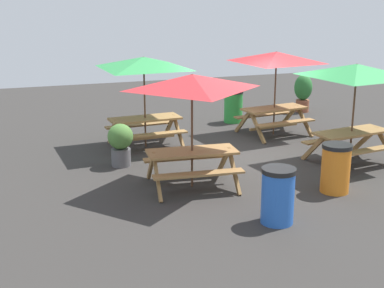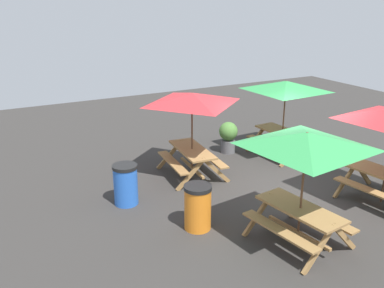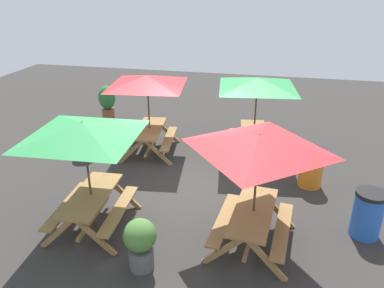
% 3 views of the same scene
% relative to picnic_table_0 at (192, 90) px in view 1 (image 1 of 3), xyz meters
% --- Properties ---
extents(ground_plane, '(24.00, 24.00, 0.00)m').
position_rel_picnic_table_0_xyz_m(ground_plane, '(1.89, 1.74, -1.99)').
color(ground_plane, '#33302D').
rests_on(ground_plane, ground).
extents(picnic_table_0, '(2.19, 2.19, 2.34)m').
position_rel_picnic_table_0_xyz_m(picnic_table_0, '(0.00, 0.00, 0.00)').
color(picnic_table_0, olive).
rests_on(picnic_table_0, ground).
extents(picnic_table_1, '(2.81, 2.81, 2.34)m').
position_rel_picnic_table_0_xyz_m(picnic_table_1, '(3.56, 3.22, 0.00)').
color(picnic_table_1, olive).
rests_on(picnic_table_1, ground).
extents(picnic_table_2, '(2.82, 2.82, 2.34)m').
position_rel_picnic_table_0_xyz_m(picnic_table_2, '(-0.13, 3.21, 0.00)').
color(picnic_table_2, olive).
rests_on(picnic_table_2, ground).
extents(picnic_table_3, '(2.81, 2.81, 2.34)m').
position_rel_picnic_table_0_xyz_m(picnic_table_3, '(3.98, 0.27, 0.00)').
color(picnic_table_3, olive).
rests_on(picnic_table_3, ground).
extents(trash_bin_green, '(0.59, 0.59, 0.98)m').
position_rel_picnic_table_0_xyz_m(trash_bin_green, '(3.10, 4.97, -1.49)').
color(trash_bin_green, green).
rests_on(trash_bin_green, ground).
extents(trash_bin_blue, '(0.59, 0.59, 0.98)m').
position_rel_picnic_table_0_xyz_m(trash_bin_blue, '(0.78, -2.17, -1.49)').
color(trash_bin_blue, blue).
rests_on(trash_bin_blue, ground).
extents(trash_bin_orange, '(0.59, 0.59, 0.98)m').
position_rel_picnic_table_0_xyz_m(trash_bin_orange, '(2.56, -1.23, -1.49)').
color(trash_bin_orange, orange).
rests_on(trash_bin_orange, ground).
extents(potted_plant_0, '(0.58, 0.58, 0.98)m').
position_rel_picnic_table_0_xyz_m(potted_plant_0, '(-1.06, 1.84, -1.44)').
color(potted_plant_0, '#59595B').
rests_on(potted_plant_0, ground).
extents(potted_plant_1, '(0.59, 0.59, 1.24)m').
position_rel_picnic_table_0_xyz_m(potted_plant_1, '(5.89, 5.59, -1.30)').
color(potted_plant_1, '#935138').
rests_on(potted_plant_1, ground).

